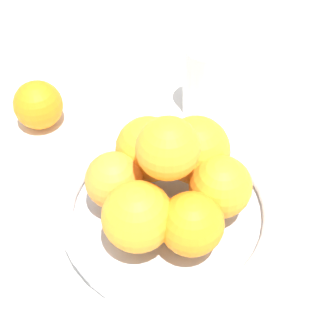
# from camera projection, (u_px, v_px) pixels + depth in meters

# --- Properties ---
(ground_plane) EXTENTS (4.00, 4.00, 0.00)m
(ground_plane) POSITION_uv_depth(u_px,v_px,m) (168.00, 220.00, 0.56)
(ground_plane) COLOR silver
(fruit_bowl) EXTENTS (0.25, 0.25, 0.03)m
(fruit_bowl) POSITION_uv_depth(u_px,v_px,m) (168.00, 212.00, 0.55)
(fruit_bowl) COLOR silver
(fruit_bowl) RESTS_ON ground_plane
(orange_pile) EXTENTS (0.19, 0.18, 0.13)m
(orange_pile) POSITION_uv_depth(u_px,v_px,m) (169.00, 176.00, 0.51)
(orange_pile) COLOR orange
(orange_pile) RESTS_ON fruit_bowl
(stray_orange) EXTENTS (0.07, 0.07, 0.07)m
(stray_orange) POSITION_uv_depth(u_px,v_px,m) (38.00, 105.00, 0.65)
(stray_orange) COLOR orange
(stray_orange) RESTS_ON ground_plane
(drinking_glass) EXTENTS (0.06, 0.06, 0.11)m
(drinking_glass) POSITION_uv_depth(u_px,v_px,m) (205.00, 80.00, 0.65)
(drinking_glass) COLOR white
(drinking_glass) RESTS_ON ground_plane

